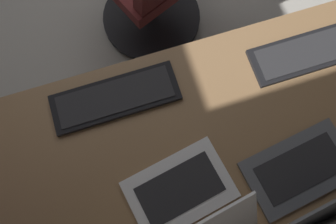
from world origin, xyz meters
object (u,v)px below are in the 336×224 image
object	(u,v)px
drawer_pedestal	(44,211)
keyboard_main	(115,98)
laptop_leftmost	(190,207)
laptop_center	(314,183)
keyboard_spare	(311,52)

from	to	relation	value
drawer_pedestal	keyboard_main	bearing A→B (deg)	-150.83
laptop_leftmost	laptop_center	size ratio (longest dim) A/B	0.97
laptop_leftmost	keyboard_spare	bearing A→B (deg)	-147.38
drawer_pedestal	laptop_leftmost	world-z (taller)	laptop_leftmost
keyboard_main	laptop_leftmost	bearing A→B (deg)	106.42
drawer_pedestal	laptop_leftmost	distance (m)	0.71
drawer_pedestal	keyboard_spare	world-z (taller)	keyboard_spare
drawer_pedestal	keyboard_main	world-z (taller)	keyboard_main
keyboard_spare	laptop_center	bearing A→B (deg)	65.12
drawer_pedestal	keyboard_spare	xyz separation A→B (m)	(-1.10, -0.19, 0.39)
laptop_center	keyboard_spare	bearing A→B (deg)	-114.88
keyboard_main	keyboard_spare	xyz separation A→B (m)	(-0.68, 0.04, 0.00)
drawer_pedestal	keyboard_main	size ratio (longest dim) A/B	1.65
drawer_pedestal	laptop_leftmost	bearing A→B (deg)	162.85
laptop_leftmost	keyboard_main	distance (m)	0.42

